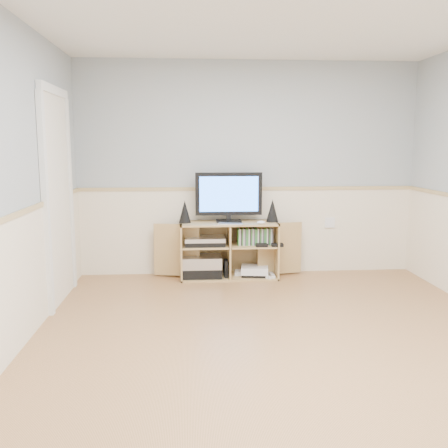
{
  "coord_description": "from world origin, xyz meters",
  "views": [
    {
      "loc": [
        -0.71,
        -3.64,
        1.53
      ],
      "look_at": [
        -0.36,
        1.2,
        0.76
      ],
      "focal_mm": 40.0,
      "sensor_mm": 36.0,
      "label": 1
    }
  ],
  "objects_px": {
    "game_consoles": "(254,271)",
    "monitor": "(229,195)",
    "keyboard": "(230,224)",
    "media_cabinet": "(229,249)"
  },
  "relations": [
    {
      "from": "keyboard",
      "to": "game_consoles",
      "type": "height_order",
      "value": "keyboard"
    },
    {
      "from": "monitor",
      "to": "game_consoles",
      "type": "xyz_separation_m",
      "value": [
        0.29,
        -0.06,
        -0.89
      ]
    },
    {
      "from": "monitor",
      "to": "keyboard",
      "type": "height_order",
      "value": "monitor"
    },
    {
      "from": "monitor",
      "to": "game_consoles",
      "type": "relative_size",
      "value": 1.67
    },
    {
      "from": "media_cabinet",
      "to": "monitor",
      "type": "height_order",
      "value": "monitor"
    },
    {
      "from": "keyboard",
      "to": "game_consoles",
      "type": "relative_size",
      "value": 0.6
    },
    {
      "from": "game_consoles",
      "to": "monitor",
      "type": "bearing_deg",
      "value": 168.12
    },
    {
      "from": "media_cabinet",
      "to": "game_consoles",
      "type": "relative_size",
      "value": 3.81
    },
    {
      "from": "keyboard",
      "to": "game_consoles",
      "type": "xyz_separation_m",
      "value": [
        0.29,
        0.13,
        -0.59
      ]
    },
    {
      "from": "media_cabinet",
      "to": "monitor",
      "type": "xyz_separation_m",
      "value": [
        -0.0,
        -0.0,
        0.63
      ]
    }
  ]
}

